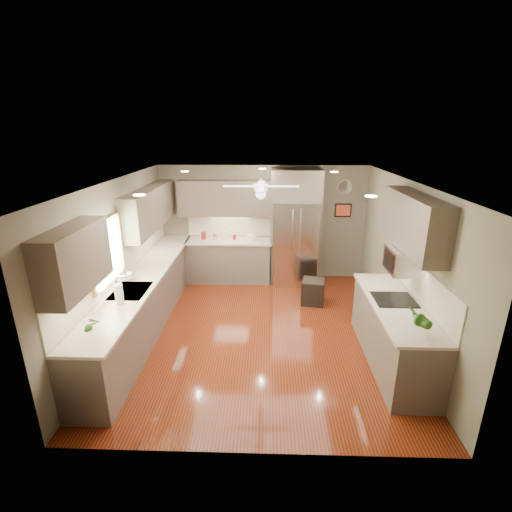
# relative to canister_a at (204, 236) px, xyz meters

# --- Properties ---
(floor) EXTENTS (5.00, 5.00, 0.00)m
(floor) POSITION_rel_canister_a_xyz_m (1.28, -2.23, -1.02)
(floor) COLOR #431208
(floor) RESTS_ON ground
(ceiling) EXTENTS (5.00, 5.00, 0.00)m
(ceiling) POSITION_rel_canister_a_xyz_m (1.28, -2.23, 1.48)
(ceiling) COLOR white
(ceiling) RESTS_ON ground
(wall_back) EXTENTS (4.50, 0.00, 4.50)m
(wall_back) POSITION_rel_canister_a_xyz_m (1.28, 0.27, 0.23)
(wall_back) COLOR #6A6251
(wall_back) RESTS_ON ground
(wall_front) EXTENTS (4.50, 0.00, 4.50)m
(wall_front) POSITION_rel_canister_a_xyz_m (1.28, -4.73, 0.23)
(wall_front) COLOR #6A6251
(wall_front) RESTS_ON ground
(wall_left) EXTENTS (0.00, 5.00, 5.00)m
(wall_left) POSITION_rel_canister_a_xyz_m (-0.97, -2.23, 0.23)
(wall_left) COLOR #6A6251
(wall_left) RESTS_ON ground
(wall_right) EXTENTS (0.00, 5.00, 5.00)m
(wall_right) POSITION_rel_canister_a_xyz_m (3.53, -2.23, 0.23)
(wall_right) COLOR #6A6251
(wall_right) RESTS_ON ground
(canister_a) EXTENTS (0.10, 0.10, 0.16)m
(canister_a) POSITION_rel_canister_a_xyz_m (0.00, 0.00, 0.00)
(canister_a) COLOR maroon
(canister_a) RESTS_ON back_run
(canister_b) EXTENTS (0.11, 0.11, 0.13)m
(canister_b) POSITION_rel_canister_a_xyz_m (0.26, -0.04, -0.01)
(canister_b) COLOR silver
(canister_b) RESTS_ON back_run
(canister_c) EXTENTS (0.11, 0.11, 0.17)m
(canister_c) POSITION_rel_canister_a_xyz_m (0.46, -0.00, 0.01)
(canister_c) COLOR beige
(canister_c) RESTS_ON back_run
(canister_d) EXTENTS (0.10, 0.10, 0.11)m
(canister_d) POSITION_rel_canister_a_xyz_m (0.68, -0.01, -0.02)
(canister_d) COLOR maroon
(canister_d) RESTS_ON back_run
(soap_bottle) EXTENTS (0.09, 0.09, 0.18)m
(soap_bottle) POSITION_rel_canister_a_xyz_m (-0.79, -2.33, 0.01)
(soap_bottle) COLOR white
(soap_bottle) RESTS_ON left_run
(potted_plant_left) EXTENTS (0.15, 0.10, 0.27)m
(potted_plant_left) POSITION_rel_canister_a_xyz_m (-0.66, -3.99, 0.06)
(potted_plant_left) COLOR #255217
(potted_plant_left) RESTS_ON left_run
(potted_plant_right) EXTENTS (0.25, 0.23, 0.36)m
(potted_plant_right) POSITION_rel_canister_a_xyz_m (3.19, -3.80, 0.10)
(potted_plant_right) COLOR #255217
(potted_plant_right) RESTS_ON right_run
(bowl) EXTENTS (0.28, 0.28, 0.05)m
(bowl) POSITION_rel_canister_a_xyz_m (1.05, -0.06, -0.05)
(bowl) COLOR beige
(bowl) RESTS_ON back_run
(left_run) EXTENTS (0.65, 4.70, 1.45)m
(left_run) POSITION_rel_canister_a_xyz_m (-0.67, -2.08, -0.54)
(left_run) COLOR brown
(left_run) RESTS_ON ground
(back_run) EXTENTS (1.85, 0.65, 1.45)m
(back_run) POSITION_rel_canister_a_xyz_m (0.56, -0.03, -0.54)
(back_run) COLOR brown
(back_run) RESTS_ON ground
(uppers) EXTENTS (4.50, 4.70, 0.95)m
(uppers) POSITION_rel_canister_a_xyz_m (0.54, -1.52, 0.85)
(uppers) COLOR brown
(uppers) RESTS_ON wall_left
(window) EXTENTS (0.05, 1.12, 0.92)m
(window) POSITION_rel_canister_a_xyz_m (-0.94, -2.73, 0.53)
(window) COLOR #BFF2B2
(window) RESTS_ON wall_left
(sink) EXTENTS (0.50, 0.70, 0.32)m
(sink) POSITION_rel_canister_a_xyz_m (-0.65, -2.73, -0.11)
(sink) COLOR silver
(sink) RESTS_ON left_run
(refrigerator) EXTENTS (1.06, 0.75, 2.45)m
(refrigerator) POSITION_rel_canister_a_xyz_m (1.98, -0.08, 0.17)
(refrigerator) COLOR silver
(refrigerator) RESTS_ON ground
(right_run) EXTENTS (0.70, 2.20, 1.45)m
(right_run) POSITION_rel_canister_a_xyz_m (3.21, -3.03, -0.54)
(right_run) COLOR brown
(right_run) RESTS_ON ground
(microwave) EXTENTS (0.43, 0.55, 0.34)m
(microwave) POSITION_rel_canister_a_xyz_m (3.31, -2.78, 0.46)
(microwave) COLOR silver
(microwave) RESTS_ON wall_right
(ceiling_fan) EXTENTS (1.18, 1.18, 0.32)m
(ceiling_fan) POSITION_rel_canister_a_xyz_m (1.28, -1.93, 1.31)
(ceiling_fan) COLOR white
(ceiling_fan) RESTS_ON ceiling
(recessed_lights) EXTENTS (2.84, 3.14, 0.01)m
(recessed_lights) POSITION_rel_canister_a_xyz_m (1.24, -1.83, 1.47)
(recessed_lights) COLOR white
(recessed_lights) RESTS_ON ceiling
(wall_clock) EXTENTS (0.30, 0.03, 0.30)m
(wall_clock) POSITION_rel_canister_a_xyz_m (3.03, 0.25, 1.03)
(wall_clock) COLOR white
(wall_clock) RESTS_ON wall_back
(framed_print) EXTENTS (0.36, 0.03, 0.30)m
(framed_print) POSITION_rel_canister_a_xyz_m (3.03, 0.24, 0.53)
(framed_print) COLOR black
(framed_print) RESTS_ON wall_back
(stool) EXTENTS (0.49, 0.49, 0.49)m
(stool) POSITION_rel_canister_a_xyz_m (2.29, -1.14, -0.78)
(stool) COLOR black
(stool) RESTS_ON ground
(paper_towel) EXTENTS (0.11, 0.11, 0.29)m
(paper_towel) POSITION_rel_canister_a_xyz_m (-0.64, -3.15, 0.06)
(paper_towel) COLOR white
(paper_towel) RESTS_ON left_run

